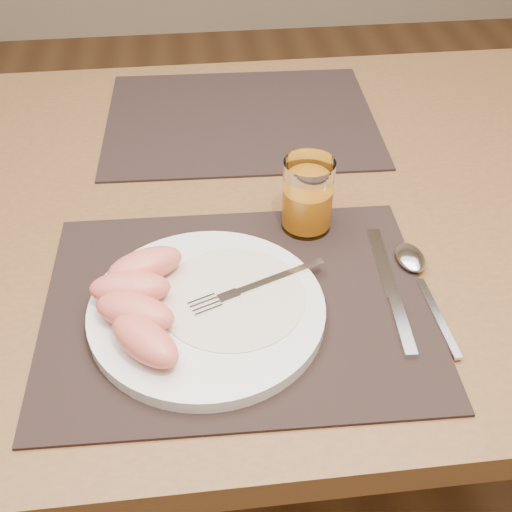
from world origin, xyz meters
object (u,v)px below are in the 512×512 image
Objects in this scene: placemat_far at (241,119)px; knife at (394,298)px; spoon at (414,265)px; fork at (247,289)px; placemat_near at (238,305)px; table at (243,240)px; plate at (207,310)px; juice_glass at (307,199)px.

knife reaches higher than placemat_far.
spoon is at bearing 51.22° from knife.
fork is 0.21m from spoon.
placemat_near and placemat_far have the same top height.
placemat_near is 0.44m from placemat_far.
placemat_near is 0.23m from spoon.
fork reaches higher than table.
placemat_far reaches higher than table.
knife is 0.06m from spoon.
table is at bearing 75.01° from plate.
plate is 1.22× the size of knife.
fork is at bearing 173.93° from knife.
placemat_near is at bearing -162.30° from fork.
juice_glass is at bearing -46.84° from table.
fork is at bearing 21.48° from plate.
placemat_near is at bearing -96.05° from placemat_far.
spoon reaches higher than placemat_far.
fork is (-0.01, -0.22, 0.11)m from table.
fork is at bearing -125.09° from juice_glass.
placemat_near is 4.49× the size of juice_glass.
plate is at bearing -133.04° from juice_glass.
table is 13.98× the size of juice_glass.
juice_glass is (-0.12, 0.10, 0.04)m from spoon.
table is 3.11× the size of placemat_far.
juice_glass reaches higher than plate.
placemat_far is 0.47m from knife.
placemat_far is (0.02, 0.22, 0.09)m from table.
placemat_far is at bearing 106.77° from knife.
fork is (-0.03, -0.44, 0.02)m from placemat_far.
placemat_near is 0.02m from fork.
knife is at bearing 0.21° from plate.
table is 0.29m from spoon.
placemat_near is 2.35× the size of spoon.
plate reaches higher than placemat_near.
spoon is at bearing -40.62° from juice_glass.
fork is at bearing 17.70° from placemat_near.
placemat_far is 1.67× the size of plate.
placemat_near is at bearing -96.90° from table.
juice_glass is at bearing 139.38° from spoon.
plate is 0.21m from juice_glass.
plate is at bearing -100.33° from placemat_far.
juice_glass is at bearing 52.36° from placemat_near.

